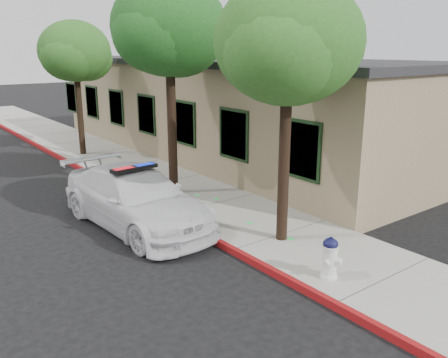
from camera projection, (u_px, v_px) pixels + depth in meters
ground at (233, 256)px, 10.92m from camera, size 120.00×120.00×0.00m
sidewalk at (213, 206)px, 14.13m from camera, size 3.20×60.00×0.15m
red_curb at (169, 216)px, 13.23m from camera, size 0.14×60.00×0.16m
clapboard_building at (226, 106)px, 21.14m from camera, size 7.30×20.89×4.24m
police_car at (136, 198)px, 12.55m from camera, size 2.58×5.52×1.68m
fire_hydrant at (330, 257)px, 9.45m from camera, size 0.50×0.44×0.88m
street_tree_near at (289, 48)px, 10.29m from camera, size 3.52×3.32×6.07m
street_tree_mid at (169, 32)px, 13.94m from camera, size 3.68×3.46×6.61m
street_tree_far at (76, 54)px, 19.63m from camera, size 3.18×3.00×5.68m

